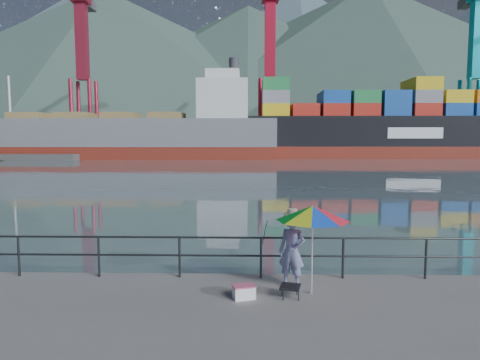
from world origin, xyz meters
name	(u,v)px	position (x,y,z in m)	size (l,w,h in m)	color
harbor_water	(247,150)	(0.00, 130.00, 0.00)	(500.00, 280.00, 0.00)	slate
far_dock	(289,153)	(10.00, 93.00, 0.00)	(200.00, 40.00, 0.40)	#514F4C
guardrail	(220,257)	(0.00, 1.70, 0.52)	(22.00, 0.06, 1.03)	#2D3033
mountains	(327,74)	(38.82, 207.75, 35.55)	(600.00, 332.80, 80.00)	#385147
port_cranes	(393,79)	(31.00, 84.00, 16.00)	(116.00, 28.00, 38.40)	#B9233A
container_stacks	(392,141)	(34.51, 93.54, 2.93)	(58.00, 5.40, 7.80)	red
fisherman	(292,252)	(1.68, 1.02, 0.84)	(0.61, 0.40, 1.68)	#39469C
beach_umbrella	(313,213)	(2.09, 0.63, 1.80)	(1.87, 1.87, 1.97)	white
folding_stool	(290,291)	(1.59, 0.38, 0.14)	(0.50, 0.50, 0.27)	black
cooler_bag	(244,292)	(0.60, 0.33, 0.13)	(0.45, 0.30, 0.26)	white
fishing_rod	(263,274)	(1.07, 2.02, 0.00)	(0.02, 0.02, 2.22)	black
bulk_carrier	(142,135)	(-19.25, 70.55, 4.10)	(53.47, 9.26, 14.50)	maroon
container_ship	(414,127)	(32.60, 75.68, 5.81)	(63.15, 10.52, 18.10)	maroon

